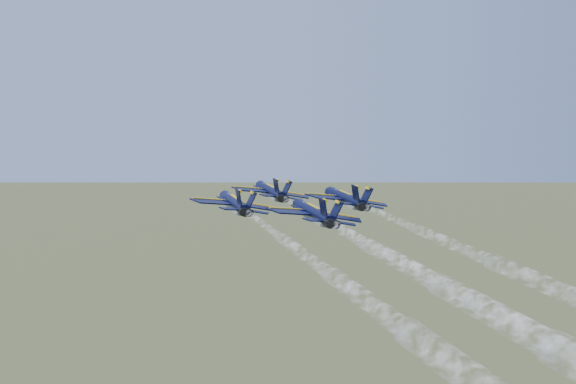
{
  "coord_description": "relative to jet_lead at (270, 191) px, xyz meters",
  "views": [
    {
      "loc": [
        -12.39,
        -108.79,
        113.6
      ],
      "look_at": [
        -0.55,
        -1.75,
        99.83
      ],
      "focal_mm": 45.0,
      "sensor_mm": 36.0,
      "label": 1
    }
  ],
  "objects": [
    {
      "name": "jet_slot",
      "position": [
        3.66,
        -23.31,
        0.0
      ],
      "size": [
        12.87,
        17.12,
        3.94
      ],
      "rotation": [
        0.0,
        0.15,
        0.19
      ],
      "color": "black"
    },
    {
      "name": "jet_left",
      "position": [
        -6.36,
        -13.02,
        0.0
      ],
      "size": [
        12.87,
        17.12,
        3.94
      ],
      "rotation": [
        0.0,
        0.15,
        0.19
      ],
      "color": "black"
    },
    {
      "name": "smoke_trail_lead",
      "position": [
        11.79,
        -62.19,
        0.04
      ],
      "size": [
        17.35,
        81.65,
        2.95
      ],
      "rotation": [
        0.0,
        0.15,
        0.19
      ],
      "color": "white"
    },
    {
      "name": "jet_lead",
      "position": [
        0.0,
        0.0,
        0.0
      ],
      "size": [
        12.87,
        17.12,
        3.94
      ],
      "rotation": [
        0.0,
        0.15,
        0.19
      ],
      "color": "black"
    },
    {
      "name": "jet_right",
      "position": [
        10.51,
        -9.88,
        0.0
      ],
      "size": [
        12.87,
        17.12,
        3.94
      ],
      "rotation": [
        0.0,
        0.15,
        0.19
      ],
      "color": "black"
    },
    {
      "name": "smoke_trail_left",
      "position": [
        5.42,
        -75.21,
        0.04
      ],
      "size": [
        17.35,
        81.65,
        2.95
      ],
      "rotation": [
        0.0,
        0.15,
        0.19
      ],
      "color": "white"
    }
  ]
}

